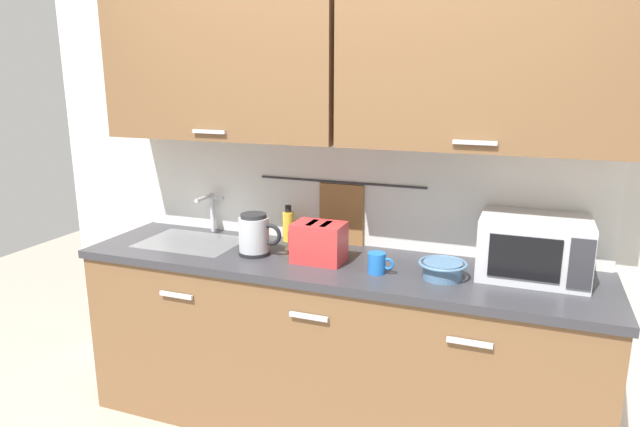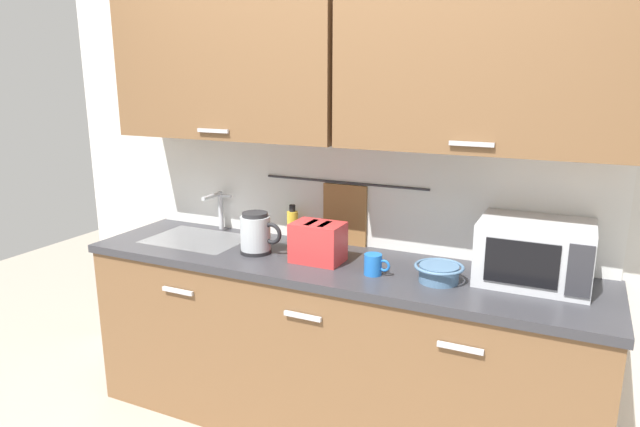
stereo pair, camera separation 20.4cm
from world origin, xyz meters
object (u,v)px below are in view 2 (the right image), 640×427
object	(u,v)px
microwave	(534,252)
mug_by_kettle	(374,265)
mixing_bowl	(439,272)
dish_soap_bottle	(293,225)
mug_near_sink	(298,240)
toaster	(318,242)
electric_kettle	(256,233)

from	to	relation	value
microwave	mug_by_kettle	distance (m)	0.69
microwave	mixing_bowl	size ratio (longest dim) A/B	2.15
microwave	mixing_bowl	bearing A→B (deg)	-155.64
dish_soap_bottle	mixing_bowl	xyz separation A→B (m)	(0.86, -0.28, -0.04)
mug_near_sink	toaster	size ratio (longest dim) A/B	0.47
microwave	electric_kettle	bearing A→B (deg)	-173.16
electric_kettle	microwave	bearing A→B (deg)	6.84
microwave	mug_by_kettle	size ratio (longest dim) A/B	3.83
toaster	mug_by_kettle	distance (m)	0.31
dish_soap_bottle	mug_near_sink	xyz separation A→B (m)	(0.10, -0.12, -0.04)
microwave	toaster	size ratio (longest dim) A/B	1.80
dish_soap_bottle	mug_by_kettle	distance (m)	0.66
dish_soap_bottle	toaster	distance (m)	0.38
electric_kettle	mug_near_sink	distance (m)	0.22
mug_near_sink	microwave	bearing A→B (deg)	0.16
mug_near_sink	electric_kettle	bearing A→B (deg)	-136.09
microwave	mixing_bowl	xyz separation A→B (m)	(-0.37, -0.17, -0.09)
microwave	toaster	distance (m)	0.97
mug_near_sink	mixing_bowl	bearing A→B (deg)	-11.97
electric_kettle	dish_soap_bottle	size ratio (longest dim) A/B	1.16
electric_kettle	mixing_bowl	distance (m)	0.93
mixing_bowl	toaster	world-z (taller)	toaster
electric_kettle	mug_by_kettle	size ratio (longest dim) A/B	1.89
toaster	electric_kettle	bearing A→B (deg)	-177.90
electric_kettle	dish_soap_bottle	world-z (taller)	electric_kettle
microwave	mug_near_sink	world-z (taller)	microwave
dish_soap_bottle	toaster	size ratio (longest dim) A/B	0.77
mixing_bowl	toaster	distance (m)	0.59
dish_soap_bottle	mug_by_kettle	world-z (taller)	dish_soap_bottle
toaster	mug_by_kettle	bearing A→B (deg)	-11.04
mug_near_sink	toaster	world-z (taller)	toaster
microwave	mug_by_kettle	bearing A→B (deg)	-162.80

